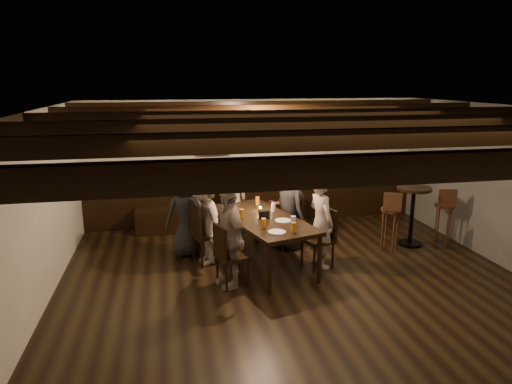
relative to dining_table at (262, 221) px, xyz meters
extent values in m
plane|color=black|center=(0.32, -1.33, -0.69)|extent=(7.00, 7.00, 0.00)
plane|color=black|center=(0.32, -1.33, 1.71)|extent=(7.00, 7.00, 0.00)
plane|color=beige|center=(0.32, 2.17, 0.51)|extent=(6.50, 0.00, 6.50)
plane|color=beige|center=(-2.93, -1.33, 0.51)|extent=(0.00, 7.00, 7.00)
cube|color=black|center=(0.32, 2.13, -0.14)|extent=(6.50, 0.08, 1.10)
cube|color=black|center=(-0.48, 1.87, -0.46)|extent=(3.00, 0.45, 0.45)
cube|color=black|center=(-0.48, 2.07, 1.06)|extent=(0.62, 0.12, 0.72)
cube|color=black|center=(-0.48, 2.00, 1.06)|extent=(0.50, 0.02, 0.58)
cube|color=black|center=(0.32, -4.23, 1.62)|extent=(6.50, 0.10, 0.16)
cube|color=black|center=(0.32, -3.07, 1.62)|extent=(6.50, 0.10, 0.16)
cube|color=black|center=(0.32, -1.91, 1.62)|extent=(6.50, 0.10, 0.16)
cube|color=black|center=(0.32, -0.75, 1.62)|extent=(6.50, 0.10, 0.16)
cube|color=black|center=(0.32, 0.41, 1.62)|extent=(6.50, 0.10, 0.16)
cube|color=black|center=(0.32, 1.57, 1.62)|extent=(6.50, 0.10, 0.16)
sphere|color=#FFE099|center=(-2.43, 1.55, 1.50)|extent=(0.07, 0.07, 0.07)
sphere|color=#FFE099|center=(-1.06, 1.55, 1.50)|extent=(0.07, 0.07, 0.07)
sphere|color=#FFE099|center=(0.32, 1.55, 1.50)|extent=(0.07, 0.07, 0.07)
sphere|color=#FFE099|center=(1.69, 1.55, 1.50)|extent=(0.07, 0.07, 0.07)
sphere|color=#FFE099|center=(3.07, 1.55, 1.50)|extent=(0.07, 0.07, 0.07)
cube|color=black|center=(0.00, 0.00, 0.03)|extent=(1.41, 2.17, 0.06)
cylinder|color=black|center=(-0.12, -1.01, -0.34)|extent=(0.06, 0.06, 0.69)
cylinder|color=black|center=(-0.63, 0.80, -0.34)|extent=(0.06, 0.06, 0.69)
cylinder|color=black|center=(0.63, -0.80, -0.34)|extent=(0.06, 0.06, 0.69)
cylinder|color=black|center=(0.12, 1.01, -0.34)|extent=(0.06, 0.06, 0.69)
cube|color=black|center=(-0.80, 0.24, -0.23)|extent=(0.55, 0.55, 0.05)
cube|color=black|center=(-0.99, 0.19, 0.04)|extent=(0.16, 0.44, 0.48)
cube|color=black|center=(-0.55, -0.62, -0.28)|extent=(0.49, 0.49, 0.05)
cube|color=black|center=(-0.73, -0.67, -0.03)|extent=(0.15, 0.40, 0.44)
cube|color=black|center=(0.55, 0.62, -0.27)|extent=(0.50, 0.50, 0.05)
cube|color=black|center=(0.73, 0.67, -0.02)|extent=(0.15, 0.40, 0.44)
cube|color=black|center=(0.80, -0.24, -0.27)|extent=(0.50, 0.50, 0.05)
cube|color=black|center=(0.97, -0.19, -0.02)|extent=(0.15, 0.40, 0.45)
imported|color=#262628|center=(-1.11, 0.62, -0.02)|extent=(0.75, 0.59, 1.34)
imported|color=gray|center=(-0.29, 1.01, 0.02)|extent=(0.59, 0.47, 1.43)
imported|color=maroon|center=(0.62, 1.11, -0.07)|extent=(0.71, 0.62, 1.25)
imported|color=#B0A495|center=(-0.84, 0.23, 0.00)|extent=(0.74, 1.00, 1.39)
imported|color=gray|center=(-0.60, -0.64, 0.01)|extent=(0.55, 0.89, 1.41)
imported|color=#29292B|center=(0.60, 0.64, 0.02)|extent=(0.62, 0.79, 1.42)
imported|color=#B8A79C|center=(0.84, -0.23, 0.00)|extent=(0.46, 0.58, 1.39)
cylinder|color=#BF7219|center=(-0.46, 0.60, 0.13)|extent=(0.07, 0.07, 0.14)
cylinder|color=#BF7219|center=(0.06, 0.69, 0.13)|extent=(0.07, 0.07, 0.14)
cylinder|color=#BF7219|center=(-0.32, 0.01, 0.13)|extent=(0.07, 0.07, 0.14)
cylinder|color=silver|center=(0.23, 0.27, 0.13)|extent=(0.07, 0.07, 0.14)
cylinder|color=#BF7219|center=(-0.09, -0.49, 0.13)|extent=(0.07, 0.07, 0.14)
cylinder|color=silver|center=(0.34, -0.47, 0.13)|extent=(0.07, 0.07, 0.14)
cylinder|color=#BF7219|center=(0.27, -0.76, 0.13)|extent=(0.07, 0.07, 0.14)
cylinder|color=white|center=(0.05, -0.71, 0.07)|extent=(0.24, 0.24, 0.01)
cylinder|color=white|center=(0.25, -0.24, 0.07)|extent=(0.24, 0.24, 0.01)
cube|color=black|center=(0.01, -0.05, 0.12)|extent=(0.15, 0.10, 0.12)
cylinder|color=beige|center=(0.03, 0.32, 0.09)|extent=(0.05, 0.05, 0.05)
cylinder|color=black|center=(2.67, 0.35, -0.67)|extent=(0.42, 0.42, 0.04)
cylinder|color=black|center=(2.67, 0.35, -0.20)|extent=(0.07, 0.07, 0.95)
cylinder|color=black|center=(2.67, 0.35, 0.30)|extent=(0.57, 0.57, 0.05)
cylinder|color=#3B1E12|center=(2.17, 0.15, 0.01)|extent=(0.32, 0.32, 0.05)
cube|color=#3B1E12|center=(2.11, 0.01, 0.18)|extent=(0.27, 0.14, 0.30)
cylinder|color=#3B1E12|center=(3.17, 0.20, 0.01)|extent=(0.32, 0.32, 0.05)
cube|color=#3B1E12|center=(3.11, 0.06, 0.18)|extent=(0.27, 0.13, 0.30)
camera|label=1|loc=(-1.37, -6.39, 2.08)|focal=32.00mm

